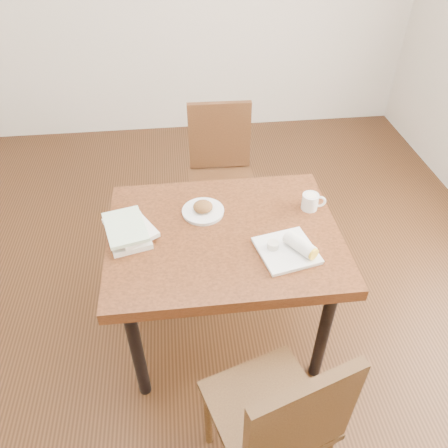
{
  "coord_description": "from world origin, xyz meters",
  "views": [
    {
      "loc": [
        -0.18,
        -1.53,
        2.11
      ],
      "look_at": [
        0.0,
        0.0,
        0.8
      ],
      "focal_mm": 35.0,
      "sensor_mm": 36.0,
      "label": 1
    }
  ],
  "objects": [
    {
      "name": "room_walls",
      "position": [
        0.0,
        0.0,
        1.63
      ],
      "size": [
        4.02,
        5.02,
        2.8
      ],
      "color": "beige",
      "rests_on": "ground"
    },
    {
      "name": "plate_scone",
      "position": [
        -0.09,
        0.16,
        0.77
      ],
      "size": [
        0.21,
        0.21,
        0.07
      ],
      "color": "white",
      "rests_on": "table"
    },
    {
      "name": "book_stack",
      "position": [
        -0.44,
        0.03,
        0.78
      ],
      "size": [
        0.27,
        0.31,
        0.07
      ],
      "color": "white",
      "rests_on": "table"
    },
    {
      "name": "chair_near",
      "position": [
        0.11,
        -0.82,
        0.55
      ],
      "size": [
        0.53,
        0.53,
        0.95
      ],
      "color": "#483014",
      "rests_on": "ground"
    },
    {
      "name": "coffee_mug",
      "position": [
        0.45,
        0.13,
        0.79
      ],
      "size": [
        0.12,
        0.08,
        0.08
      ],
      "color": "white",
      "rests_on": "table"
    },
    {
      "name": "plate_burrito",
      "position": [
        0.28,
        -0.17,
        0.78
      ],
      "size": [
        0.29,
        0.29,
        0.08
      ],
      "color": "white",
      "rests_on": "table"
    },
    {
      "name": "table",
      "position": [
        0.0,
        0.0,
        0.66
      ],
      "size": [
        1.09,
        0.86,
        0.75
      ],
      "color": "brown",
      "rests_on": "ground"
    },
    {
      "name": "chair_far",
      "position": [
        0.08,
        0.85,
        0.55
      ],
      "size": [
        0.43,
        0.43,
        0.95
      ],
      "color": "#4F2D16",
      "rests_on": "ground"
    },
    {
      "name": "ground",
      "position": [
        0.0,
        0.0,
        -0.01
      ],
      "size": [
        4.0,
        5.0,
        0.01
      ],
      "primitive_type": "cube",
      "color": "#472814",
      "rests_on": "ground"
    }
  ]
}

